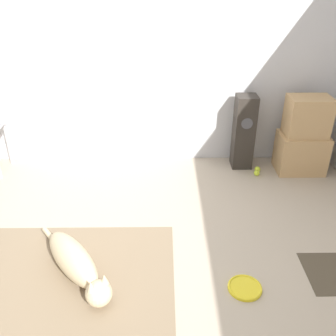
% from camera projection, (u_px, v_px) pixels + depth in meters
% --- Properties ---
extents(ground_plane, '(12.00, 12.00, 0.00)m').
position_uv_depth(ground_plane, '(92.00, 284.00, 2.83)').
color(ground_plane, '#B2A38E').
extents(wall_back, '(8.00, 0.06, 2.55)m').
position_uv_depth(wall_back, '(113.00, 53.00, 4.05)').
color(wall_back, silver).
rests_on(wall_back, ground_plane).
extents(area_rug, '(1.75, 1.31, 0.01)m').
position_uv_depth(area_rug, '(59.00, 281.00, 2.85)').
color(area_rug, '#847056').
rests_on(area_rug, ground_plane).
extents(dog, '(0.71, 0.88, 0.26)m').
position_uv_depth(dog, '(76.00, 263.00, 2.83)').
color(dog, beige).
rests_on(dog, area_rug).
extents(frisbee, '(0.26, 0.26, 0.03)m').
position_uv_depth(frisbee, '(245.00, 288.00, 2.78)').
color(frisbee, yellow).
rests_on(frisbee, ground_plane).
extents(cardboard_box_lower, '(0.53, 0.37, 0.45)m').
position_uv_depth(cardboard_box_lower, '(301.00, 153.00, 4.27)').
color(cardboard_box_lower, tan).
rests_on(cardboard_box_lower, ground_plane).
extents(cardboard_box_upper, '(0.45, 0.31, 0.43)m').
position_uv_depth(cardboard_box_upper, '(308.00, 116.00, 4.06)').
color(cardboard_box_upper, tan).
rests_on(cardboard_box_upper, cardboard_box_lower).
extents(floor_speaker, '(0.23, 0.23, 0.86)m').
position_uv_depth(floor_speaker, '(244.00, 132.00, 4.27)').
color(floor_speaker, '#2D2823').
rests_on(floor_speaker, ground_plane).
extents(tennis_ball_by_boxes, '(0.07, 0.07, 0.07)m').
position_uv_depth(tennis_ball_by_boxes, '(257.00, 173.00, 4.25)').
color(tennis_ball_by_boxes, '#C6E033').
rests_on(tennis_ball_by_boxes, ground_plane).
extents(tennis_ball_near_speaker, '(0.07, 0.07, 0.07)m').
position_uv_depth(tennis_ball_near_speaker, '(257.00, 169.00, 4.33)').
color(tennis_ball_near_speaker, '#C6E033').
rests_on(tennis_ball_near_speaker, ground_plane).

